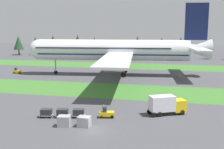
{
  "coord_description": "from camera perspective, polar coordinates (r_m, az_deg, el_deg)",
  "views": [
    {
      "loc": [
        11.74,
        -40.2,
        16.2
      ],
      "look_at": [
        -3.07,
        28.54,
        4.0
      ],
      "focal_mm": 45.01,
      "sensor_mm": 36.0,
      "label": 1
    }
  ],
  "objects": [
    {
      "name": "ground_plane",
      "position": [
        44.91,
        -3.92,
        -11.33
      ],
      "size": [
        400.0,
        400.0,
        0.0
      ],
      "primitive_type": "plane",
      "color": "#47474C"
    },
    {
      "name": "grass_strip_near",
      "position": [
        70.92,
        2.31,
        -3.37
      ],
      "size": [
        320.0,
        16.47,
        0.01
      ],
      "primitive_type": "cube",
      "color": "#3D752D",
      "rests_on": "ground"
    },
    {
      "name": "grass_strip_far",
      "position": [
        114.74,
        6.17,
        1.67
      ],
      "size": [
        320.0,
        16.47,
        0.01
      ],
      "primitive_type": "cube",
      "color": "#3D752D",
      "rests_on": "ground"
    },
    {
      "name": "airliner",
      "position": [
        92.76,
        1.02,
        5.0
      ],
      "size": [
        59.8,
        74.01,
        23.34
      ],
      "rotation": [
        0.0,
        0.0,
        1.68
      ],
      "color": "white",
      "rests_on": "ground"
    },
    {
      "name": "baggage_tug",
      "position": [
        50.65,
        -1.12,
        -7.84
      ],
      "size": [
        2.81,
        1.79,
        1.97
      ],
      "rotation": [
        0.0,
        0.0,
        -1.37
      ],
      "color": "yellow",
      "rests_on": "ground"
    },
    {
      "name": "cargo_dolly_lead",
      "position": [
        51.03,
        -6.82,
        -7.66
      ],
      "size": [
        2.45,
        1.9,
        1.55
      ],
      "rotation": [
        0.0,
        0.0,
        -1.37
      ],
      "color": "#A3A3A8",
      "rests_on": "ground"
    },
    {
      "name": "cargo_dolly_second",
      "position": [
        51.48,
        -10.05,
        -7.58
      ],
      "size": [
        2.45,
        1.9,
        1.55
      ],
      "rotation": [
        0.0,
        0.0,
        -1.37
      ],
      "color": "#A3A3A8",
      "rests_on": "ground"
    },
    {
      "name": "cargo_dolly_third",
      "position": [
        52.1,
        -13.21,
        -7.48
      ],
      "size": [
        2.45,
        1.9,
        1.55
      ],
      "rotation": [
        0.0,
        0.0,
        -1.37
      ],
      "color": "#A3A3A8",
      "rests_on": "ground"
    },
    {
      "name": "catering_truck",
      "position": [
        52.96,
        11.03,
        -5.95
      ],
      "size": [
        7.25,
        5.15,
        3.58
      ],
      "rotation": [
        0.0,
        0.0,
        -1.11
      ],
      "color": "yellow",
      "rests_on": "ground"
    },
    {
      "name": "pushback_tractor",
      "position": [
        102.59,
        -18.74,
        0.69
      ],
      "size": [
        2.73,
        1.58,
        1.97
      ],
      "rotation": [
        0.0,
        0.0,
        4.82
      ],
      "color": "yellow",
      "rests_on": "ground"
    },
    {
      "name": "ground_crew_marshaller",
      "position": [
        55.44,
        14.56,
        -6.45
      ],
      "size": [
        0.36,
        0.51,
        1.74
      ],
      "rotation": [
        0.0,
        0.0,
        2.03
      ],
      "color": "black",
      "rests_on": "ground"
    },
    {
      "name": "ground_crew_loader",
      "position": [
        52.76,
        -1.7,
        -6.97
      ],
      "size": [
        0.56,
        0.36,
        1.74
      ],
      "rotation": [
        0.0,
        0.0,
        0.1
      ],
      "color": "black",
      "rests_on": "ground"
    },
    {
      "name": "uld_container_0",
      "position": [
        47.04,
        -9.7,
        -9.31
      ],
      "size": [
        2.2,
        1.86,
        1.77
      ],
      "primitive_type": "cube",
      "rotation": [
        0.0,
        0.0,
        0.14
      ],
      "color": "#A3A3A8",
      "rests_on": "ground"
    },
    {
      "name": "uld_container_1",
      "position": [
        46.47,
        -5.69,
        -9.49
      ],
      "size": [
        2.06,
        1.67,
        1.71
      ],
      "primitive_type": "cube",
      "rotation": [
        0.0,
        0.0,
        -0.04
      ],
      "color": "#A3A3A8",
      "rests_on": "ground"
    },
    {
      "name": "taxiway_marker_0",
      "position": [
        65.34,
        10.85,
        -4.42
      ],
      "size": [
        0.44,
        0.44,
        0.61
      ],
      "primitive_type": "cone",
      "color": "orange",
      "rests_on": "ground"
    },
    {
      "name": "taxiway_marker_1",
      "position": [
        73.69,
        -15.35,
        -3.01
      ],
      "size": [
        0.44,
        0.44,
        0.51
      ],
      "primitive_type": "cone",
      "color": "orange",
      "rests_on": "ground"
    },
    {
      "name": "distant_tree_line",
      "position": [
        145.98,
        6.08,
        6.1
      ],
      "size": [
        150.73,
        10.41,
        11.52
      ],
      "color": "#4C3823",
      "rests_on": "ground"
    }
  ]
}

